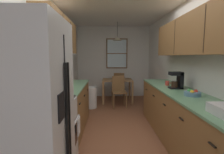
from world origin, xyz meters
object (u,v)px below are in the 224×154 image
at_px(trash_bin, 91,97).
at_px(coffee_maker, 177,80).
at_px(microwave_over_range, 37,39).
at_px(dining_chair_far, 119,84).
at_px(stove_range, 50,133).
at_px(dining_table, 117,83).
at_px(storage_canister, 59,86).
at_px(mug_by_coffeemaker, 167,83).
at_px(dining_chair_near, 119,90).
at_px(refrigerator, 27,121).
at_px(fruit_bowl, 192,93).
at_px(table_serving_bowl, 119,78).

bearing_deg(trash_bin, coffee_maker, -46.52).
height_order(microwave_over_range, dining_chair_far, microwave_over_range).
xyz_separation_m(stove_range, dining_table, (1.09, 3.31, 0.14)).
height_order(storage_canister, coffee_maker, coffee_maker).
bearing_deg(mug_by_coffeemaker, dining_chair_near, 118.75).
xyz_separation_m(dining_table, dining_chair_far, (0.10, 0.56, -0.11)).
relative_size(refrigerator, mug_by_coffeemaker, 15.33).
bearing_deg(fruit_bowl, table_serving_bowl, 105.53).
height_order(microwave_over_range, dining_table, microwave_over_range).
bearing_deg(stove_range, mug_by_coffeemaker, 30.88).
relative_size(microwave_over_range, dining_chair_far, 0.68).
relative_size(refrigerator, coffee_maker, 5.99).
distance_m(fruit_bowl, table_serving_bowl, 3.21).
relative_size(storage_canister, mug_by_coffeemaker, 1.75).
relative_size(dining_chair_near, trash_bin, 1.48).
distance_m(microwave_over_range, dining_chair_near, 3.23).
bearing_deg(coffee_maker, storage_canister, -171.68).
height_order(storage_canister, mug_by_coffeemaker, storage_canister).
xyz_separation_m(trash_bin, storage_canister, (-0.30, -2.12, 0.70)).
xyz_separation_m(refrigerator, mug_by_coffeemaker, (1.93, 1.87, 0.04)).
distance_m(refrigerator, dining_table, 4.15).
relative_size(dining_table, fruit_bowl, 4.09).
relative_size(dining_chair_near, mug_by_coffeemaker, 7.65).
relative_size(microwave_over_range, fruit_bowl, 2.61).
bearing_deg(dining_table, dining_chair_far, 80.34).
bearing_deg(dining_chair_near, fruit_bowl, -69.93).
relative_size(stove_range, fruit_bowl, 4.69).
bearing_deg(stove_range, microwave_over_range, 179.97).
bearing_deg(fruit_bowl, storage_canister, 172.15).
xyz_separation_m(dining_chair_near, mug_by_coffeemaker, (0.86, -1.57, 0.44)).
distance_m(dining_chair_near, trash_bin, 0.84).
xyz_separation_m(microwave_over_range, dining_chair_far, (1.30, 3.87, -1.19)).
distance_m(trash_bin, table_serving_bowl, 1.20).
height_order(fruit_bowl, table_serving_bowl, fruit_bowl).
height_order(trash_bin, storage_canister, storage_canister).
bearing_deg(coffee_maker, trash_bin, 133.48).
distance_m(refrigerator, dining_chair_near, 3.63).
distance_m(coffee_maker, table_serving_bowl, 2.68).
relative_size(microwave_over_range, storage_canister, 2.98).
bearing_deg(dining_chair_near, refrigerator, -107.14).
bearing_deg(dining_chair_near, trash_bin, -173.32).
height_order(dining_chair_far, fruit_bowl, fruit_bowl).
bearing_deg(storage_canister, dining_chair_near, 63.39).
relative_size(stove_range, storage_canister, 5.35).
height_order(dining_chair_near, table_serving_bowl, dining_chair_near).
distance_m(dining_chair_near, coffee_maker, 2.20).
height_order(storage_canister, table_serving_bowl, storage_canister).
height_order(dining_chair_far, storage_canister, storage_canister).
bearing_deg(trash_bin, refrigerator, -94.32).
relative_size(dining_chair_far, mug_by_coffeemaker, 7.65).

